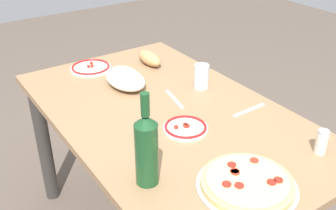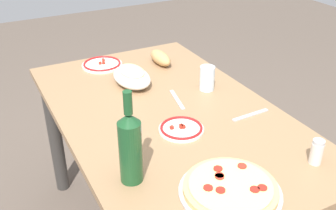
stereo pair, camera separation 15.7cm
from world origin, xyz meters
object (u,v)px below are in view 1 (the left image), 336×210
(baked_pasta_dish, at_px, (125,78))
(spice_shaker, at_px, (322,142))
(pepperoni_pizza, at_px, (247,183))
(bread_loaf, at_px, (149,58))
(side_plate_near, at_px, (91,68))
(wine_bottle, at_px, (146,148))
(dining_table, at_px, (168,137))
(side_plate_far, at_px, (185,128))
(water_glass, at_px, (201,76))

(baked_pasta_dish, distance_m, spice_shaker, 0.86)
(pepperoni_pizza, bearing_deg, bread_loaf, -14.50)
(side_plate_near, bearing_deg, pepperoni_pizza, -178.73)
(wine_bottle, height_order, bread_loaf, wine_bottle)
(pepperoni_pizza, height_order, bread_loaf, bread_loaf)
(pepperoni_pizza, relative_size, baked_pasta_dish, 1.27)
(wine_bottle, bearing_deg, pepperoni_pizza, -129.10)
(dining_table, distance_m, bread_loaf, 0.50)
(dining_table, relative_size, pepperoni_pizza, 4.49)
(pepperoni_pizza, distance_m, spice_shaker, 0.33)
(wine_bottle, relative_size, side_plate_far, 1.82)
(pepperoni_pizza, xyz_separation_m, baked_pasta_dish, (0.80, -0.03, 0.03))
(pepperoni_pizza, height_order, spice_shaker, spice_shaker)
(side_plate_near, xyz_separation_m, spice_shaker, (-1.07, -0.35, 0.03))
(dining_table, height_order, water_glass, water_glass)
(dining_table, height_order, side_plate_far, side_plate_far)
(water_glass, bearing_deg, baked_pasta_dish, 53.40)
(dining_table, relative_size, wine_bottle, 4.50)
(spice_shaker, bearing_deg, water_glass, 2.59)
(bread_loaf, height_order, spice_shaker, spice_shaker)
(side_plate_far, bearing_deg, dining_table, -8.25)
(side_plate_near, height_order, bread_loaf, bread_loaf)
(side_plate_near, distance_m, spice_shaker, 1.12)
(wine_bottle, bearing_deg, bread_loaf, -32.12)
(side_plate_near, distance_m, bread_loaf, 0.29)
(baked_pasta_dish, bearing_deg, side_plate_far, -178.98)
(pepperoni_pizza, distance_m, side_plate_near, 1.06)
(wine_bottle, xyz_separation_m, side_plate_far, (0.17, -0.27, -0.11))
(spice_shaker, bearing_deg, side_plate_far, 38.26)
(wine_bottle, relative_size, spice_shaker, 3.48)
(dining_table, height_order, pepperoni_pizza, pepperoni_pizza)
(water_glass, bearing_deg, side_plate_near, 35.12)
(pepperoni_pizza, relative_size, spice_shaker, 3.49)
(wine_bottle, bearing_deg, baked_pasta_dish, -22.99)
(wine_bottle, relative_size, side_plate_near, 1.53)
(pepperoni_pizza, height_order, side_plate_far, pepperoni_pizza)
(water_glass, distance_m, side_plate_far, 0.36)
(pepperoni_pizza, height_order, baked_pasta_dish, baked_pasta_dish)
(water_glass, bearing_deg, side_plate_far, 132.65)
(baked_pasta_dish, xyz_separation_m, spice_shaker, (-0.81, -0.30, 0.00))
(water_glass, bearing_deg, dining_table, 111.60)
(dining_table, bearing_deg, wine_bottle, 137.60)
(side_plate_far, height_order, bread_loaf, bread_loaf)
(baked_pasta_dish, distance_m, bread_loaf, 0.26)
(water_glass, relative_size, spice_shaker, 1.24)
(pepperoni_pizza, xyz_separation_m, spice_shaker, (-0.01, -0.33, 0.03))
(side_plate_far, distance_m, bread_loaf, 0.63)
(side_plate_near, relative_size, bread_loaf, 1.16)
(dining_table, relative_size, spice_shaker, 15.67)
(bread_loaf, bearing_deg, water_glass, -171.26)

